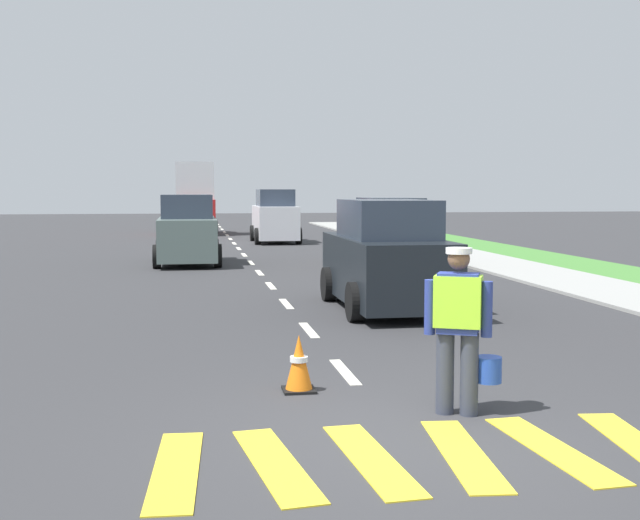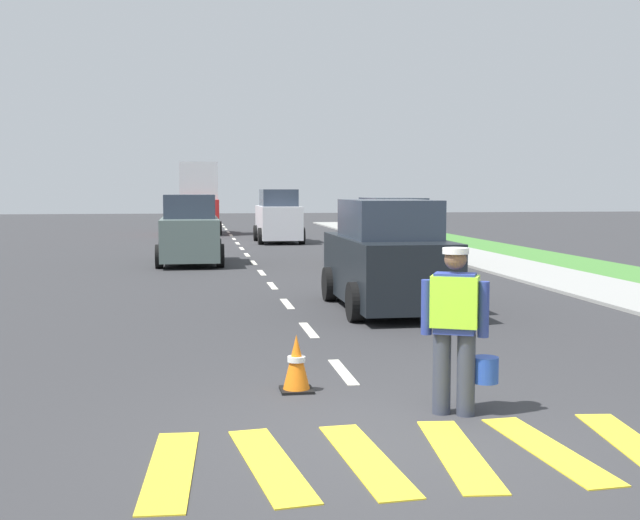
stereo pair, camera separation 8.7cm
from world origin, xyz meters
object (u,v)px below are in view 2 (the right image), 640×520
Objects in this scene: traffic_cone_near at (296,363)px; car_outgoing_far at (278,218)px; delivery_truck at (199,202)px; car_outgoing_ahead at (387,259)px; car_parked_far at (392,234)px; car_oncoming_second at (190,232)px; road_worker at (457,322)px.

car_outgoing_far is at bearing 84.51° from traffic_cone_near.
delivery_truck is 26.48m from car_outgoing_ahead.
car_outgoing_far reaches higher than car_parked_far.
delivery_truck is 16.31m from car_oncoming_second.
car_parked_far is (2.18, 8.45, -0.03)m from car_outgoing_ahead.
delivery_truck is 1.09× the size of car_outgoing_ahead.
road_worker is 17.19m from car_oncoming_second.
car_parked_far is at bearing 78.44° from road_worker.
car_oncoming_second is at bearing -111.23° from car_outgoing_far.
car_outgoing_far is at bearing 90.04° from car_outgoing_ahead.
car_outgoing_far reaches higher than traffic_cone_near.
car_oncoming_second is 0.94× the size of car_parked_far.
car_outgoing_far reaches higher than road_worker.
car_oncoming_second is 10.07m from car_outgoing_far.
car_oncoming_second is at bearing 94.42° from traffic_cone_near.
traffic_cone_near is 0.14× the size of delivery_truck.
car_oncoming_second reaches higher than car_outgoing_ahead.
car_oncoming_second is (-2.68, 16.98, 0.03)m from road_worker.
delivery_truck reaches higher than traffic_cone_near.
delivery_truck is at bearing 91.50° from traffic_cone_near.
car_outgoing_ahead is at bearing -89.96° from car_outgoing_far.
car_outgoing_ahead is at bearing -104.48° from car_parked_far.
traffic_cone_near is 15.03m from car_parked_far.
car_outgoing_far is (-0.01, 19.35, 0.09)m from car_outgoing_ahead.
car_outgoing_ahead is (2.44, 5.85, 0.64)m from traffic_cone_near.
traffic_cone_near is 32.15m from delivery_truck.
road_worker is 26.39m from car_outgoing_far.
car_outgoing_far is at bearing 101.38° from car_parked_far.
car_parked_far reaches higher than traffic_cone_near.
road_worker is 0.43× the size of car_outgoing_far.
car_outgoing_ahead reaches higher than car_parked_far.
car_oncoming_second reaches higher than car_parked_far.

